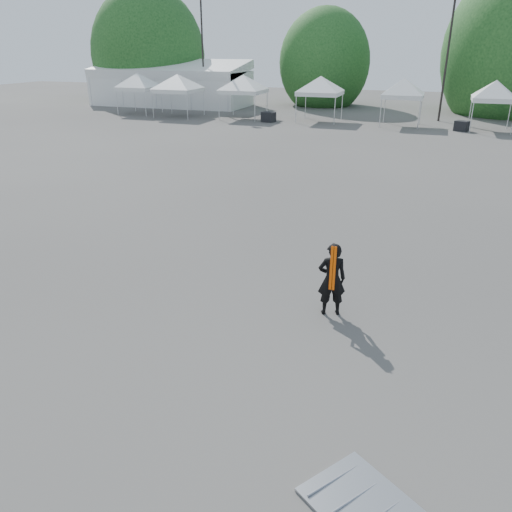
% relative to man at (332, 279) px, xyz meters
% --- Properties ---
extents(ground, '(120.00, 120.00, 0.00)m').
position_rel_man_xyz_m(ground, '(-1.17, 0.88, -0.83)').
color(ground, '#474442').
rests_on(ground, ground).
extents(marquee, '(15.00, 6.25, 4.23)m').
position_rel_man_xyz_m(marquee, '(-23.17, 35.88, 1.14)').
color(marquee, white).
rests_on(marquee, ground).
extents(light_pole_west, '(0.60, 0.25, 10.30)m').
position_rel_man_xyz_m(light_pole_west, '(-19.17, 34.88, 4.94)').
color(light_pole_west, black).
rests_on(light_pole_west, ground).
extents(light_pole_east, '(0.60, 0.25, 9.80)m').
position_rel_man_xyz_m(light_pole_east, '(1.83, 32.88, 4.68)').
color(light_pole_east, black).
rests_on(light_pole_east, ground).
extents(tree_far_w, '(4.80, 4.80, 7.30)m').
position_rel_man_xyz_m(tree_far_w, '(-27.17, 38.88, 3.70)').
color(tree_far_w, '#382314').
rests_on(tree_far_w, ground).
extents(tree_mid_w, '(4.16, 4.16, 6.33)m').
position_rel_man_xyz_m(tree_mid_w, '(-9.17, 40.88, 3.10)').
color(tree_mid_w, '#382314').
rests_on(tree_mid_w, ground).
extents(tent_a, '(4.14, 4.14, 3.88)m').
position_rel_man_xyz_m(tent_a, '(-22.62, 29.15, 2.22)').
color(tent_a, silver).
rests_on(tent_a, ground).
extents(tent_b, '(4.65, 4.65, 3.88)m').
position_rel_man_xyz_m(tent_b, '(-18.54, 28.52, 2.23)').
color(tent_b, silver).
rests_on(tent_b, ground).
extents(tent_c, '(4.55, 4.55, 3.88)m').
position_rel_man_xyz_m(tent_c, '(-13.14, 29.34, 2.23)').
color(tent_c, silver).
rests_on(tent_c, ground).
extents(tent_d, '(4.48, 4.48, 3.88)m').
position_rel_man_xyz_m(tent_d, '(-7.00, 29.77, 2.23)').
color(tent_d, silver).
rests_on(tent_d, ground).
extents(tent_e, '(4.03, 4.03, 3.88)m').
position_rel_man_xyz_m(tent_e, '(-0.84, 29.39, 2.22)').
color(tent_e, silver).
rests_on(tent_e, ground).
extents(tent_f, '(3.91, 3.91, 3.88)m').
position_rel_man_xyz_m(tent_f, '(5.17, 29.02, 2.22)').
color(tent_f, silver).
rests_on(tent_f, ground).
extents(man, '(0.70, 0.58, 1.66)m').
position_rel_man_xyz_m(man, '(0.00, 0.00, 0.00)').
color(man, black).
rests_on(man, ground).
extents(crate_west, '(1.12, 0.98, 0.74)m').
position_rel_man_xyz_m(crate_west, '(-10.57, 27.98, -0.46)').
color(crate_west, black).
rests_on(crate_west, ground).
extents(crate_mid, '(1.08, 0.98, 0.68)m').
position_rel_man_xyz_m(crate_mid, '(3.38, 28.17, -0.49)').
color(crate_mid, black).
rests_on(crate_mid, ground).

